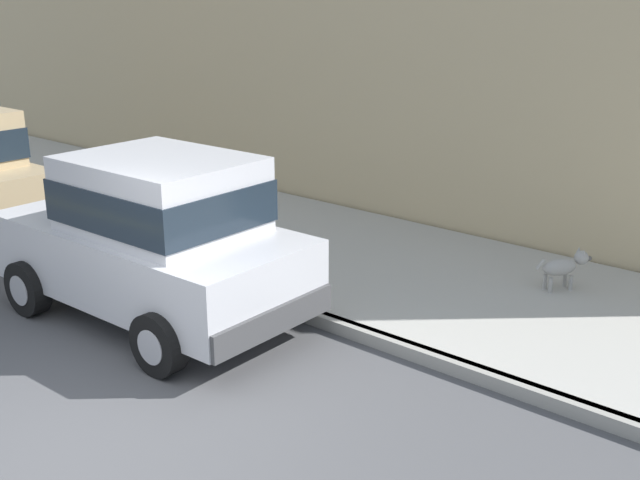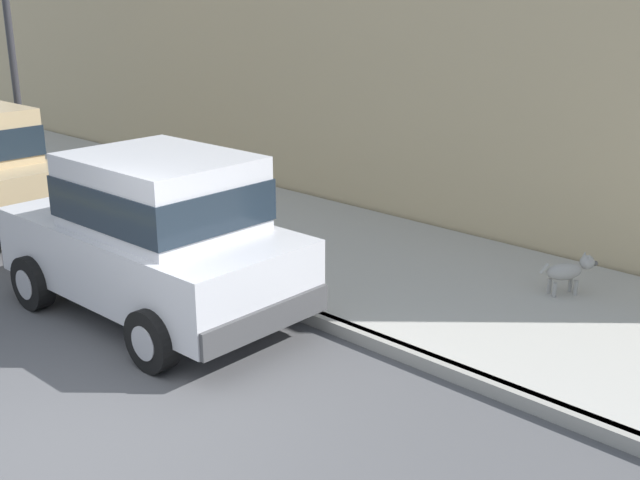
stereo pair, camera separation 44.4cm
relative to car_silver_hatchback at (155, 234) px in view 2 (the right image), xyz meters
The scene contains 7 objects.
ground_plane 2.88m from the car_silver_hatchback, 143.11° to the right, with size 80.00×80.00×0.00m, color #4C4C4F.
curb 2.13m from the car_silver_hatchback, 57.45° to the right, with size 0.16×64.00×0.14m, color gray.
sidewalk 3.39m from the car_silver_hatchback, 29.79° to the right, with size 3.60×64.00×0.14m, color #A8A59E.
car_silver_hatchback is the anchor object (origin of this frame).
dog_grey 4.77m from the car_silver_hatchback, 42.65° to the right, with size 0.66×0.47×0.49m.
street_lamp 6.35m from the car_silver_hatchback, 76.76° to the left, with size 0.36×0.36×4.42m.
building_facade 6.67m from the car_silver_hatchback, 40.71° to the left, with size 0.50×20.00×4.86m, color tan.
Camera 2 is at (-2.52, -5.36, 3.58)m, focal length 43.79 mm.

